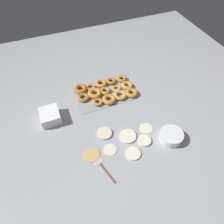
% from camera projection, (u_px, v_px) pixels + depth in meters
% --- Properties ---
extents(ground_plane, '(3.00, 3.00, 0.00)m').
position_uv_depth(ground_plane, '(114.00, 129.00, 1.47)').
color(ground_plane, '#9EA0A5').
extents(pancake_0, '(0.09, 0.09, 0.01)m').
position_uv_depth(pancake_0, '(110.00, 150.00, 1.35)').
color(pancake_0, beige).
rests_on(pancake_0, ground_plane).
extents(pancake_1, '(0.11, 0.11, 0.02)m').
position_uv_depth(pancake_1, '(104.00, 133.00, 1.43)').
color(pancake_1, beige).
rests_on(pancake_1, ground_plane).
extents(pancake_2, '(0.09, 0.09, 0.02)m').
position_uv_depth(pancake_2, '(144.00, 141.00, 1.39)').
color(pancake_2, silver).
rests_on(pancake_2, ground_plane).
extents(pancake_3, '(0.10, 0.10, 0.01)m').
position_uv_depth(pancake_3, '(146.00, 128.00, 1.47)').
color(pancake_3, beige).
rests_on(pancake_3, ground_plane).
extents(pancake_4, '(0.10, 0.10, 0.01)m').
position_uv_depth(pancake_4, '(133.00, 153.00, 1.33)').
color(pancake_4, silver).
rests_on(pancake_4, ground_plane).
extents(pancake_5, '(0.11, 0.11, 0.01)m').
position_uv_depth(pancake_5, '(92.00, 155.00, 1.33)').
color(pancake_5, tan).
rests_on(pancake_5, ground_plane).
extents(pancake_6, '(0.12, 0.12, 0.01)m').
position_uv_depth(pancake_6, '(128.00, 136.00, 1.42)').
color(pancake_6, silver).
rests_on(pancake_6, ground_plane).
extents(donut_tray, '(0.51, 0.32, 0.04)m').
position_uv_depth(donut_tray, '(106.00, 91.00, 1.69)').
color(donut_tray, '#93969B').
rests_on(donut_tray, ground_plane).
extents(batter_bowl, '(0.16, 0.16, 0.07)m').
position_uv_depth(batter_bowl, '(171.00, 136.00, 1.39)').
color(batter_bowl, white).
rests_on(batter_bowl, ground_plane).
extents(container_stack, '(0.14, 0.16, 0.08)m').
position_uv_depth(container_stack, '(50.00, 116.00, 1.49)').
color(container_stack, white).
rests_on(container_stack, ground_plane).
extents(spatula, '(0.12, 0.29, 0.01)m').
position_uv_depth(spatula, '(97.00, 160.00, 1.31)').
color(spatula, brown).
rests_on(spatula, ground_plane).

